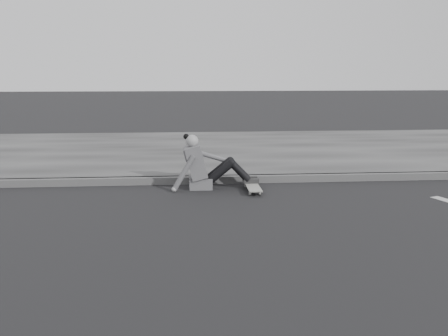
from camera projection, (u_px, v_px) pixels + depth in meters
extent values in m
plane|color=black|center=(364.00, 229.00, 5.93)|extent=(80.00, 80.00, 0.00)
cube|color=#494949|center=(310.00, 178.00, 8.44)|extent=(24.00, 0.16, 0.12)
cube|color=#383838|center=(277.00, 150.00, 11.39)|extent=(24.00, 6.00, 0.12)
cylinder|color=#9C9C97|center=(250.00, 193.00, 7.51)|extent=(0.03, 0.05, 0.05)
cylinder|color=#9C9C97|center=(260.00, 193.00, 7.52)|extent=(0.03, 0.05, 0.05)
cylinder|color=#9C9C97|center=(246.00, 186.00, 8.02)|extent=(0.03, 0.05, 0.05)
cylinder|color=#9C9C97|center=(255.00, 185.00, 8.03)|extent=(0.03, 0.05, 0.05)
cube|color=#2F2F32|center=(255.00, 191.00, 7.51)|extent=(0.16, 0.04, 0.03)
cube|color=#2F2F32|center=(250.00, 184.00, 8.02)|extent=(0.16, 0.04, 0.03)
cube|color=slate|center=(253.00, 186.00, 7.76)|extent=(0.20, 0.78, 0.02)
cube|color=#535355|center=(201.00, 183.00, 7.94)|extent=(0.36, 0.34, 0.18)
cube|color=#535355|center=(196.00, 162.00, 7.87)|extent=(0.37, 0.40, 0.57)
cube|color=#535355|center=(188.00, 154.00, 7.84)|extent=(0.14, 0.30, 0.20)
cylinder|color=gray|center=(193.00, 147.00, 7.82)|extent=(0.09, 0.09, 0.08)
sphere|color=gray|center=(192.00, 141.00, 7.80)|extent=(0.20, 0.20, 0.20)
sphere|color=black|center=(186.00, 137.00, 7.80)|extent=(0.09, 0.09, 0.09)
cylinder|color=black|center=(221.00, 171.00, 7.84)|extent=(0.43, 0.13, 0.39)
cylinder|color=black|center=(220.00, 169.00, 8.02)|extent=(0.43, 0.13, 0.39)
cylinder|color=black|center=(240.00, 171.00, 7.87)|extent=(0.35, 0.11, 0.36)
cylinder|color=black|center=(238.00, 169.00, 8.04)|extent=(0.35, 0.11, 0.36)
sphere|color=black|center=(231.00, 163.00, 7.83)|extent=(0.13, 0.13, 0.13)
sphere|color=black|center=(230.00, 161.00, 8.00)|extent=(0.13, 0.13, 0.13)
cube|color=#282828|center=(251.00, 181.00, 7.91)|extent=(0.24, 0.08, 0.07)
cube|color=#282828|center=(250.00, 179.00, 8.09)|extent=(0.24, 0.08, 0.07)
cylinder|color=#535355|center=(184.00, 173.00, 7.68)|extent=(0.38, 0.08, 0.58)
sphere|color=gray|center=(174.00, 189.00, 7.70)|extent=(0.08, 0.08, 0.08)
cylinder|color=#535355|center=(211.00, 156.00, 8.03)|extent=(0.48, 0.08, 0.21)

